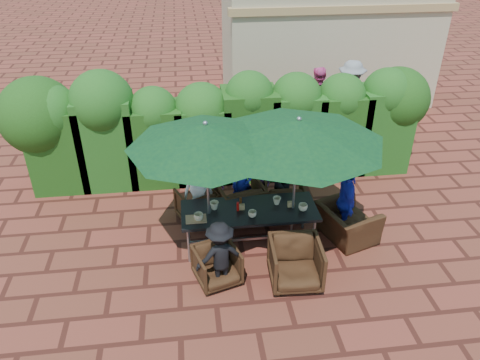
{
  "coord_description": "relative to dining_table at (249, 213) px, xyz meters",
  "views": [
    {
      "loc": [
        -0.84,
        -6.83,
        5.34
      ],
      "look_at": [
        0.07,
        0.4,
        0.98
      ],
      "focal_mm": 35.0,
      "sensor_mm": 36.0,
      "label": 1
    }
  ],
  "objects": [
    {
      "name": "adult_end_right",
      "position": [
        1.77,
        0.09,
        0.04
      ],
      "size": [
        0.53,
        0.88,
        1.42
      ],
      "primitive_type": "imported",
      "rotation": [
        0.0,
        0.0,
        1.44
      ],
      "color": "#2229B8",
      "rests_on": "ground"
    },
    {
      "name": "cup_d",
      "position": [
        0.5,
        0.12,
        0.14
      ],
      "size": [
        0.14,
        0.14,
        0.13
      ],
      "primitive_type": "imported",
      "color": "beige",
      "rests_on": "dining_table"
    },
    {
      "name": "umbrella_right",
      "position": [
        0.76,
        -0.04,
        1.54
      ],
      "size": [
        2.85,
        2.85,
        2.46
      ],
      "color": "gray",
      "rests_on": "ground"
    },
    {
      "name": "number_block_right",
      "position": [
        0.73,
        0.01,
        0.12
      ],
      "size": [
        0.12,
        0.06,
        0.1
      ],
      "primitive_type": "cube",
      "color": "tan",
      "rests_on": "dining_table"
    },
    {
      "name": "building",
      "position": [
        3.35,
        7.22,
        0.93
      ],
      "size": [
        6.2,
        3.08,
        3.2
      ],
      "color": "tan",
      "rests_on": "ground"
    },
    {
      "name": "chair_far_right",
      "position": [
        0.81,
        0.9,
        -0.28
      ],
      "size": [
        0.86,
        0.82,
        0.8
      ],
      "primitive_type": "imported",
      "rotation": [
        0.0,
        0.0,
        3.01
      ],
      "color": "black",
      "rests_on": "ground"
    },
    {
      "name": "sauce_bottle",
      "position": [
        -0.14,
        0.14,
        0.16
      ],
      "size": [
        0.04,
        0.04,
        0.17
      ],
      "primitive_type": "cylinder",
      "color": "#4C230C",
      "rests_on": "dining_table"
    },
    {
      "name": "hedge_wall",
      "position": [
        -0.39,
        2.55,
        0.65
      ],
      "size": [
        9.1,
        1.6,
        2.52
      ],
      "color": "#1B3C10",
      "rests_on": "ground"
    },
    {
      "name": "pedestrian_c",
      "position": [
        3.28,
        4.52,
        0.28
      ],
      "size": [
        1.35,
        1.01,
        1.91
      ],
      "primitive_type": "imported",
      "rotation": [
        0.0,
        0.0,
        2.72
      ],
      "color": "gray",
      "rests_on": "ground"
    },
    {
      "name": "cup_b",
      "position": [
        -0.6,
        0.1,
        0.15
      ],
      "size": [
        0.15,
        0.15,
        0.14
      ],
      "primitive_type": "imported",
      "color": "beige",
      "rests_on": "dining_table"
    },
    {
      "name": "cup_a",
      "position": [
        -0.89,
        -0.2,
        0.14
      ],
      "size": [
        0.16,
        0.16,
        0.13
      ],
      "primitive_type": "imported",
      "color": "beige",
      "rests_on": "dining_table"
    },
    {
      "name": "dining_table",
      "position": [
        0.0,
        0.0,
        0.0
      ],
      "size": [
        2.35,
        0.9,
        0.75
      ],
      "color": "black",
      "rests_on": "ground"
    },
    {
      "name": "chair_end_right",
      "position": [
        1.79,
        -0.02,
        -0.24
      ],
      "size": [
        0.93,
        1.15,
        0.87
      ],
      "primitive_type": "imported",
      "rotation": [
        0.0,
        0.0,
        1.9
      ],
      "color": "black",
      "rests_on": "ground"
    },
    {
      "name": "serving_tray",
      "position": [
        -0.93,
        -0.18,
        0.08
      ],
      "size": [
        0.35,
        0.25,
        0.02
      ],
      "primitive_type": "cube",
      "color": "#A67550",
      "rests_on": "dining_table"
    },
    {
      "name": "chair_far_left",
      "position": [
        -0.88,
        0.9,
        -0.32
      ],
      "size": [
        0.89,
        0.86,
        0.71
      ],
      "primitive_type": "imported",
      "rotation": [
        0.0,
        0.0,
        3.54
      ],
      "color": "black",
      "rests_on": "ground"
    },
    {
      "name": "pedestrian_a",
      "position": [
        1.46,
        4.29,
        0.1
      ],
      "size": [
        1.53,
        0.81,
        1.55
      ],
      "primitive_type": "imported",
      "rotation": [
        0.0,
        0.0,
        2.93
      ],
      "color": "#268E3F",
      "rests_on": "ground"
    },
    {
      "name": "cup_e",
      "position": [
        0.91,
        -0.14,
        0.14
      ],
      "size": [
        0.16,
        0.16,
        0.13
      ],
      "primitive_type": "imported",
      "color": "beige",
      "rests_on": "dining_table"
    },
    {
      "name": "adult_near_left",
      "position": [
        -0.6,
        -0.98,
        -0.07
      ],
      "size": [
        0.83,
        0.5,
        1.2
      ],
      "primitive_type": "imported",
      "rotation": [
        0.0,
        0.0,
        3.35
      ],
      "color": "black",
      "rests_on": "ground"
    },
    {
      "name": "chair_far_mid",
      "position": [
        -0.06,
        0.84,
        -0.24
      ],
      "size": [
        0.98,
        0.93,
        0.86
      ],
      "primitive_type": "imported",
      "rotation": [
        0.0,
        0.0,
        3.34
      ],
      "color": "black",
      "rests_on": "ground"
    },
    {
      "name": "adult_far_mid",
      "position": [
        0.01,
        1.01,
        -0.0
      ],
      "size": [
        0.6,
        0.55,
        1.35
      ],
      "primitive_type": "imported",
      "rotation": [
        0.0,
        0.0,
        0.38
      ],
      "color": "#2229B8",
      "rests_on": "ground"
    },
    {
      "name": "cup_c",
      "position": [
        0.02,
        -0.22,
        0.13
      ],
      "size": [
        0.14,
        0.14,
        0.11
      ],
      "primitive_type": "imported",
      "color": "beige",
      "rests_on": "dining_table"
    },
    {
      "name": "ground",
      "position": [
        -0.15,
        0.23,
        -0.68
      ],
      "size": [
        80.0,
        80.0,
        0.0
      ],
      "primitive_type": "plane",
      "color": "maroon",
      "rests_on": "ground"
    },
    {
      "name": "pedestrian_b",
      "position": [
        2.46,
        4.77,
        0.17
      ],
      "size": [
        0.95,
        0.85,
        1.69
      ],
      "primitive_type": "imported",
      "rotation": [
        0.0,
        0.0,
        3.69
      ],
      "color": "#F055A9",
      "rests_on": "ground"
    },
    {
      "name": "ketchup_bottle",
      "position": [
        -0.2,
        -0.0,
        0.16
      ],
      "size": [
        0.04,
        0.04,
        0.17
      ],
      "primitive_type": "cylinder",
      "color": "#B20C0A",
      "rests_on": "dining_table"
    },
    {
      "name": "chair_near_right",
      "position": [
        0.6,
        -1.05,
        -0.26
      ],
      "size": [
        0.84,
        0.79,
        0.83
      ],
      "primitive_type": "imported",
      "rotation": [
        0.0,
        0.0,
        -0.05
      ],
      "color": "black",
      "rests_on": "ground"
    },
    {
      "name": "adult_far_left",
      "position": [
        -0.84,
        0.86,
        -0.07
      ],
      "size": [
        0.63,
        0.42,
        1.21
      ],
      "primitive_type": "imported",
      "rotation": [
        0.0,
        0.0,
        -0.11
      ],
      "color": "white",
      "rests_on": "ground"
    },
    {
      "name": "chair_near_left",
      "position": [
        -0.65,
        -0.87,
        -0.33
      ],
      "size": [
        0.82,
        0.8,
        0.69
      ],
      "primitive_type": "imported",
      "rotation": [
        0.0,
        0.0,
        0.3
      ],
      "color": "black",
      "rests_on": "ground"
    },
    {
      "name": "umbrella_left",
      "position": [
        -0.7,
        -0.02,
        1.54
      ],
      "size": [
        2.54,
        2.54,
        2.46
      ],
      "color": "gray",
      "rests_on": "ground"
    },
    {
      "name": "child_left",
      "position": [
        -0.49,
        1.08,
        -0.25
      ],
      "size": [
        0.31,
        0.26,
        0.85
      ],
      "primitive_type": "imported",
      "rotation": [
        0.0,
        0.0,
        -0.03
      ],
      "color": "#F055A9",
      "rests_on": "ground"
    },
    {
      "name": "child_right",
      "position": [
        0.42,
        1.13,
        -0.25
      ],
      "size": [
        0.35,
        0.31,
        0.84
      ],
      "primitive_type": "imported",
      "rotation": [
        0.0,
        0.0,
        0.22
      ],
      "color": "#A654B6",
      "rests_on": "ground"
    },
    {
      "name": "number_block_left",
      "position": [
        -0.14,
        0.03,
        0.12
      ],
      "size": [
        0.12,
        0.06,
        0.1
      ],
      "primitive_type": "cube",
      "color": "tan",
      "rests_on": "dining_table"
    },
    {
      "name": "adult_far_right",
      "position": [
        0.85,
        0.91,
        -0.04
      ],
      "size": [
        0.7,
        0.55,
        1.27
      ],
      "primitive_type": "imported",
      "rotation": [
        0.0,
        0.0,
        0.33
      ],
      "color": "black",
      "rests_on": "ground"
    }
  ]
}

